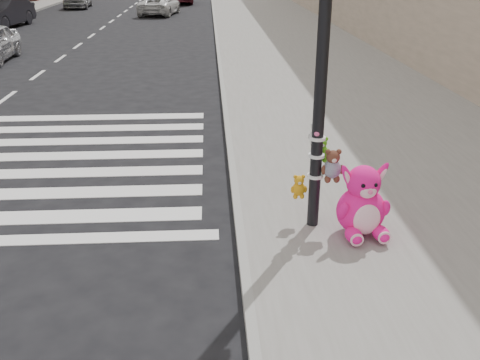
{
  "coord_description": "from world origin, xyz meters",
  "views": [
    {
      "loc": [
        1.16,
        -4.95,
        3.74
      ],
      "look_at": [
        1.57,
        2.04,
        0.75
      ],
      "focal_mm": 40.0,
      "sensor_mm": 36.0,
      "label": 1
    }
  ],
  "objects_px": {
    "pink_bunny": "(362,205)",
    "car_dark_far": "(2,13)",
    "red_teddy": "(368,217)",
    "signal_pole": "(321,114)",
    "car_white_near": "(160,5)"
  },
  "relations": [
    {
      "from": "signal_pole",
      "to": "pink_bunny",
      "type": "height_order",
      "value": "signal_pole"
    },
    {
      "from": "red_teddy",
      "to": "car_dark_far",
      "type": "distance_m",
      "value": 27.08
    },
    {
      "from": "signal_pole",
      "to": "car_dark_far",
      "type": "xyz_separation_m",
      "value": [
        -12.43,
        23.6,
        -0.98
      ]
    },
    {
      "from": "pink_bunny",
      "to": "car_dark_far",
      "type": "xyz_separation_m",
      "value": [
        -13.0,
        23.92,
        0.22
      ]
    },
    {
      "from": "pink_bunny",
      "to": "car_dark_far",
      "type": "relative_size",
      "value": 0.22
    },
    {
      "from": "signal_pole",
      "to": "car_dark_far",
      "type": "distance_m",
      "value": 26.69
    },
    {
      "from": "car_dark_far",
      "to": "signal_pole",
      "type": "bearing_deg",
      "value": -55.09
    },
    {
      "from": "signal_pole",
      "to": "car_white_near",
      "type": "relative_size",
      "value": 0.91
    },
    {
      "from": "red_teddy",
      "to": "car_dark_far",
      "type": "bearing_deg",
      "value": 116.27
    },
    {
      "from": "pink_bunny",
      "to": "car_white_near",
      "type": "distance_m",
      "value": 30.28
    },
    {
      "from": "red_teddy",
      "to": "car_dark_far",
      "type": "height_order",
      "value": "car_dark_far"
    },
    {
      "from": "red_teddy",
      "to": "car_white_near",
      "type": "bearing_deg",
      "value": 97.3
    },
    {
      "from": "red_teddy",
      "to": "signal_pole",
      "type": "bearing_deg",
      "value": 174.26
    },
    {
      "from": "signal_pole",
      "to": "pink_bunny",
      "type": "relative_size",
      "value": 3.79
    },
    {
      "from": "pink_bunny",
      "to": "car_dark_far",
      "type": "distance_m",
      "value": 27.23
    }
  ]
}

